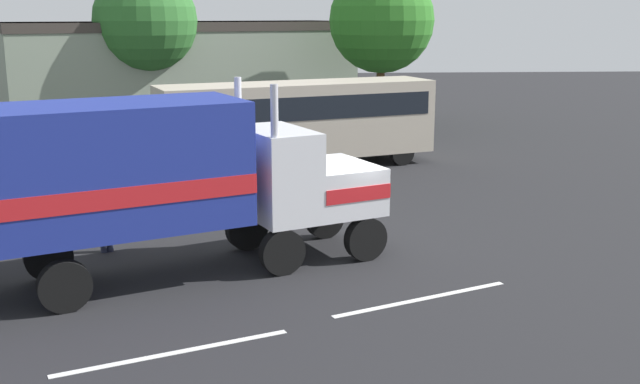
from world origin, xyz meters
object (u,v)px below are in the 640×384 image
person_bystander (105,218)px  parked_bus (298,117)px  semi_truck (54,182)px  parked_car (33,142)px  tree_right (382,20)px  tree_left (145,21)px

person_bystander → parked_bus: 11.92m
person_bystander → parked_bus: parked_bus is taller
person_bystander → parked_bus: bearing=62.9°
parked_bus → semi_truck: bearing=-113.0°
semi_truck → parked_car: bearing=108.4°
semi_truck → tree_right: (10.63, 24.52, 3.14)m
parked_car → tree_left: bearing=67.4°
semi_truck → parked_bus: size_ratio=1.24×
person_bystander → tree_right: tree_right is taller
tree_left → tree_right: bearing=0.2°
parked_bus → tree_left: tree_left is taller
parked_car → tree_right: bearing=28.5°
semi_truck → tree_right: bearing=66.6°
semi_truck → tree_left: (-1.71, 24.48, 3.13)m
semi_truck → person_bystander: 3.44m
person_bystander → parked_bus: (5.41, 10.56, 1.17)m
person_bystander → parked_car: person_bystander is taller
parked_car → tree_right: tree_right is taller
semi_truck → tree_left: bearing=94.0°
parked_bus → parked_car: (-11.04, 2.31, -1.26)m
person_bystander → tree_right: size_ratio=0.19×
semi_truck → parked_bus: semi_truck is taller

